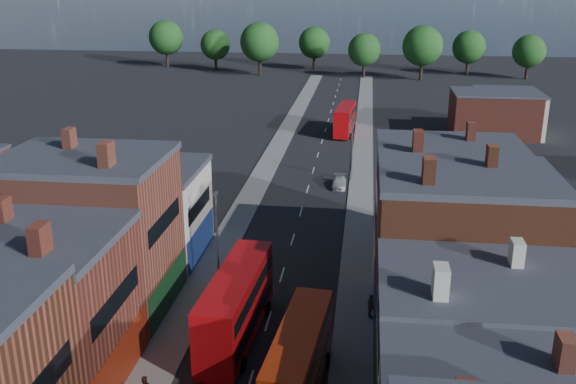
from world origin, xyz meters
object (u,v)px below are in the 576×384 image
(car_2, at_px, (243,258))
(ped_3, at_px, (371,306))
(bus_0, at_px, (236,304))
(bus_2, at_px, (345,119))
(car_3, at_px, (339,182))
(bus_1, at_px, (299,361))

(car_2, distance_m, ped_3, 14.18)
(bus_0, xyz_separation_m, car_2, (-1.97, 12.36, -2.13))
(bus_0, height_order, bus_2, bus_0)
(car_2, relative_size, car_3, 1.19)
(bus_0, relative_size, car_2, 2.48)
(bus_0, distance_m, bus_2, 64.67)
(ped_3, bearing_deg, bus_0, 92.44)
(bus_1, bearing_deg, car_2, 116.23)
(bus_2, height_order, ped_3, bus_2)
(bus_1, distance_m, ped_3, 11.08)
(bus_2, height_order, car_3, bus_2)
(bus_1, relative_size, bus_2, 1.02)
(car_2, bearing_deg, bus_1, -71.52)
(bus_2, bearing_deg, ped_3, -81.11)
(bus_0, bearing_deg, car_3, 84.53)
(bus_1, bearing_deg, ped_3, 71.43)
(bus_1, height_order, car_3, bus_1)
(bus_0, height_order, car_3, bus_0)
(car_3, bearing_deg, bus_2, 89.85)
(bus_0, height_order, car_2, bus_0)
(bus_2, relative_size, car_3, 2.64)
(bus_0, relative_size, bus_2, 1.12)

